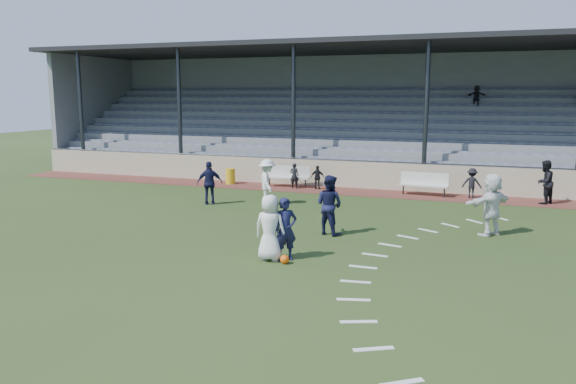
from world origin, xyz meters
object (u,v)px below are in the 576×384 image
Objects in this scene: trash_bin at (230,176)px; official at (545,182)px; football at (285,259)px; bench_right at (424,182)px; bench_left at (288,174)px; player_navy_lead at (286,229)px; player_white_lead at (270,228)px.

trash_bin is 0.43× the size of official.
official is at bearing 57.59° from football.
bench_right reaches higher than trash_bin.
player_navy_lead is (3.80, -10.83, 0.22)m from bench_left.
official is at bearing 2.09° from bench_right.
bench_left is at bearing 2.53° from trash_bin.
official reaches higher than trash_bin.
player_navy_lead is 0.96× the size of official.
player_white_lead reaches higher than football.
bench_right is 11.12m from player_white_lead.
bench_right is at bearing -0.43° from trash_bin.
bench_right reaches higher than football.
trash_bin is at bearing -58.65° from player_white_lead.
football is at bearing 159.76° from player_white_lead.
bench_left is at bearing -175.84° from bench_right.
bench_left is 6.10m from bench_right.
bench_right is 4.58m from official.
bench_left and bench_right have the same top height.
football is 0.14× the size of official.
player_white_lead reaches higher than trash_bin.
player_white_lead is (-0.46, 0.18, 0.74)m from football.
player_navy_lead reaches higher than bench_left.
trash_bin is 3.16× the size of football.
football is at bearing 0.64° from official.
player_navy_lead reaches higher than bench_right.
official is at bearing -7.20° from bench_left.
bench_right is 8.89× the size of football.
official is (7.23, 10.48, 0.01)m from player_white_lead.
football is at bearing -95.44° from bench_right.
bench_left is 1.20× the size of official.
bench_left is at bearing -59.65° from official.
bench_right is 11.21m from football.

